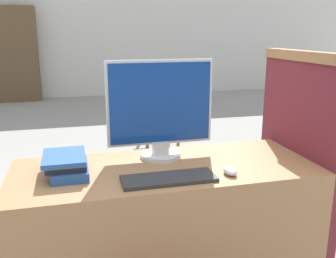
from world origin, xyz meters
TOP-DOWN VIEW (x-y plane):
  - wall_back at (0.00, 6.85)m, footprint 12.00×0.06m
  - desk at (0.00, 0.29)m, footprint 1.40×0.57m
  - carrel_divider at (0.72, 0.34)m, footprint 0.07×0.67m
  - monitor at (0.01, 0.42)m, footprint 0.52×0.20m
  - keyboard at (-0.03, 0.12)m, footprint 0.40×0.14m
  - mouse at (0.25, 0.12)m, footprint 0.05×0.09m
  - book_stack at (-0.44, 0.31)m, footprint 0.19×0.27m
  - far_chair at (0.62, 3.13)m, footprint 0.44×0.44m
  - bookshelf_far at (-1.57, 6.61)m, footprint 1.15×0.32m

SIDE VIEW (x-z plane):
  - desk at x=0.00m, z-range 0.00..0.74m
  - far_chair at x=0.62m, z-range 0.06..0.93m
  - carrel_divider at x=0.72m, z-range 0.01..1.27m
  - keyboard at x=-0.03m, z-range 0.74..0.76m
  - mouse at x=0.25m, z-range 0.74..0.78m
  - book_stack at x=-0.44m, z-range 0.74..0.83m
  - bookshelf_far at x=-1.57m, z-range 0.00..1.82m
  - monitor at x=0.01m, z-range 0.74..1.22m
  - wall_back at x=0.00m, z-range 0.00..2.80m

